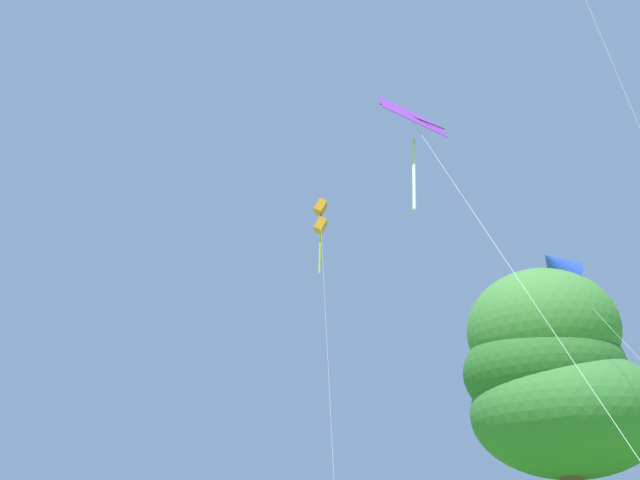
# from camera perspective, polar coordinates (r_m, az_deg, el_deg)

# --- Properties ---
(kite_blue_delta) EXTENTS (2.97, 9.00, 12.11)m
(kite_blue_delta) POSITION_cam_1_polar(r_m,az_deg,el_deg) (27.93, 18.47, -2.00)
(kite_blue_delta) COLOR blue
(kite_blue_delta) RESTS_ON ground_plane
(kite_orange_box) EXTENTS (1.98, 11.43, 21.00)m
(kite_orange_box) POSITION_cam_1_polar(r_m,az_deg,el_deg) (42.98, 0.05, 1.75)
(kite_orange_box) COLOR orange
(kite_orange_box) RESTS_ON ground_plane
(kite_purple_streamer) EXTENTS (2.35, 8.82, 13.75)m
(kite_purple_streamer) POSITION_cam_1_polar(r_m,az_deg,el_deg) (20.32, 7.63, 8.37)
(kite_purple_streamer) COLOR purple
(kite_purple_streamer) RESTS_ON ground_plane
(tree_left_oak) EXTENTS (7.14, 6.98, 11.32)m
(tree_left_oak) POSITION_cam_1_polar(r_m,az_deg,el_deg) (28.17, 18.29, -10.59)
(tree_left_oak) COLOR brown
(tree_left_oak) RESTS_ON ground_plane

